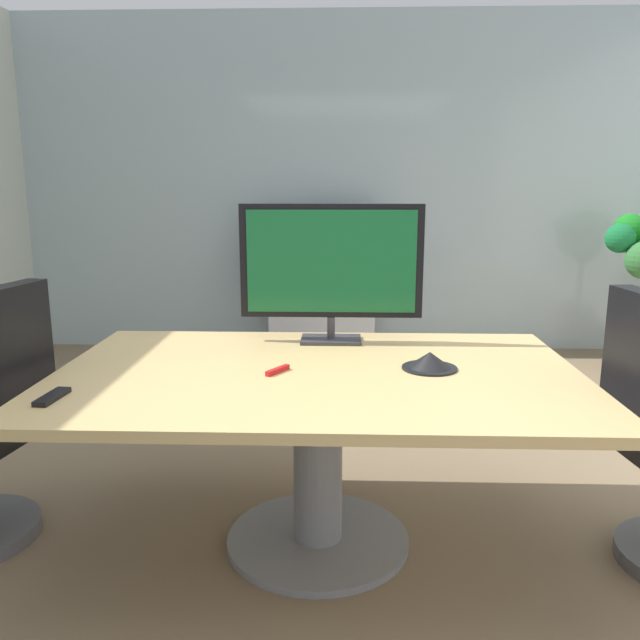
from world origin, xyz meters
name	(u,v)px	position (x,y,z in m)	size (l,w,h in m)	color
ground_plane	(346,539)	(0.00, 0.00, 0.00)	(7.66, 7.66, 0.00)	#7A664C
wall_back_glass_partition	(345,186)	(0.00, 3.33, 1.46)	(5.84, 0.10, 2.92)	#9EB2B7
conference_table	(318,411)	(-0.12, -0.02, 0.58)	(2.07, 1.31, 0.75)	tan
tv_monitor	(331,265)	(-0.08, 0.46, 1.11)	(0.84, 0.18, 0.64)	#333338
wall_display_unit	(322,306)	(-0.20, 2.97, 0.44)	(1.20, 0.36, 1.31)	#B7BABC
conference_phone	(430,361)	(0.33, 0.01, 0.78)	(0.22, 0.22, 0.07)	black
remote_control	(52,397)	(-1.02, -0.40, 0.76)	(0.05, 0.17, 0.02)	black
whiteboard_marker	(278,370)	(-0.27, -0.06, 0.76)	(0.13, 0.02, 0.02)	red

